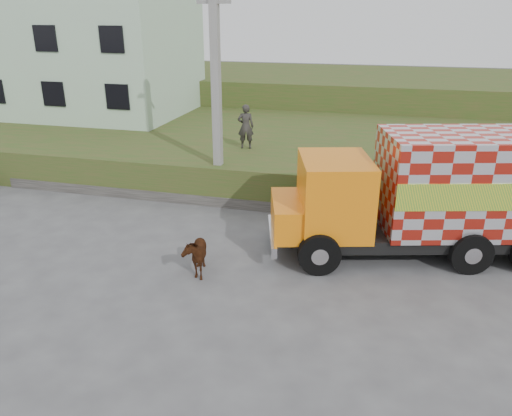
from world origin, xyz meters
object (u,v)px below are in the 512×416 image
(utility_pole, at_px, (216,96))
(cow, at_px, (195,253))
(pedestrian, at_px, (246,126))
(cargo_truck, at_px, (430,194))

(utility_pole, bearing_deg, cow, -78.34)
(cow, height_order, pedestrian, pedestrian)
(cargo_truck, height_order, cow, cargo_truck)
(pedestrian, bearing_deg, cargo_truck, 131.20)
(cargo_truck, xyz_separation_m, cow, (-6.28, -2.93, -1.31))
(cargo_truck, relative_size, pedestrian, 4.71)
(utility_pole, distance_m, pedestrian, 3.09)
(cow, bearing_deg, cargo_truck, 6.45)
(utility_pole, bearing_deg, pedestrian, 82.19)
(cow, bearing_deg, pedestrian, 76.97)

